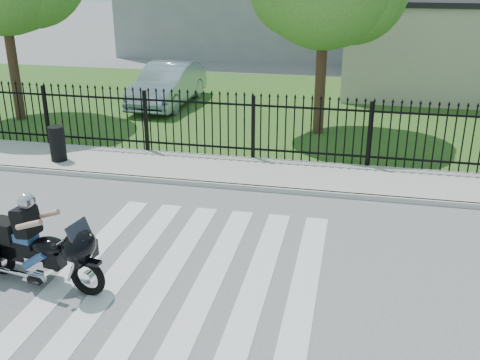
# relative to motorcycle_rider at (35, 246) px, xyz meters

# --- Properties ---
(ground) EXTENTS (120.00, 120.00, 0.00)m
(ground) POSITION_rel_motorcycle_rider_xyz_m (2.41, 0.71, -0.68)
(ground) COLOR slate
(ground) RESTS_ON ground
(crosswalk) EXTENTS (5.00, 5.50, 0.01)m
(crosswalk) POSITION_rel_motorcycle_rider_xyz_m (2.41, 0.71, -0.68)
(crosswalk) COLOR silver
(crosswalk) RESTS_ON ground
(sidewalk) EXTENTS (40.00, 2.00, 0.12)m
(sidewalk) POSITION_rel_motorcycle_rider_xyz_m (2.41, 5.71, -0.62)
(sidewalk) COLOR #ADAAA3
(sidewalk) RESTS_ON ground
(curb) EXTENTS (40.00, 0.12, 0.12)m
(curb) POSITION_rel_motorcycle_rider_xyz_m (2.41, 4.71, -0.62)
(curb) COLOR #ADAAA3
(curb) RESTS_ON ground
(grass_strip) EXTENTS (40.00, 12.00, 0.02)m
(grass_strip) POSITION_rel_motorcycle_rider_xyz_m (2.41, 12.71, -0.67)
(grass_strip) COLOR #29571E
(grass_strip) RESTS_ON ground
(iron_fence) EXTENTS (26.00, 0.04, 1.80)m
(iron_fence) POSITION_rel_motorcycle_rider_xyz_m (2.41, 6.71, 0.22)
(iron_fence) COLOR black
(iron_fence) RESTS_ON ground
(building_low) EXTENTS (10.00, 6.00, 3.50)m
(building_low) POSITION_rel_motorcycle_rider_xyz_m (9.41, 16.71, 1.07)
(building_low) COLOR #B9AD9A
(building_low) RESTS_ON ground
(motorcycle_rider) EXTENTS (2.51, 1.09, 1.67)m
(motorcycle_rider) POSITION_rel_motorcycle_rider_xyz_m (0.00, 0.00, 0.00)
(motorcycle_rider) COLOR black
(motorcycle_rider) RESTS_ON ground
(parked_car) EXTENTS (1.72, 4.62, 1.51)m
(parked_car) POSITION_rel_motorcycle_rider_xyz_m (-1.83, 12.17, 0.09)
(parked_car) COLOR #91A6B6
(parked_car) RESTS_ON grass_strip
(litter_bin) EXTENTS (0.52, 0.52, 0.92)m
(litter_bin) POSITION_rel_motorcycle_rider_xyz_m (-2.58, 5.40, -0.10)
(litter_bin) COLOR black
(litter_bin) RESTS_ON sidewalk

